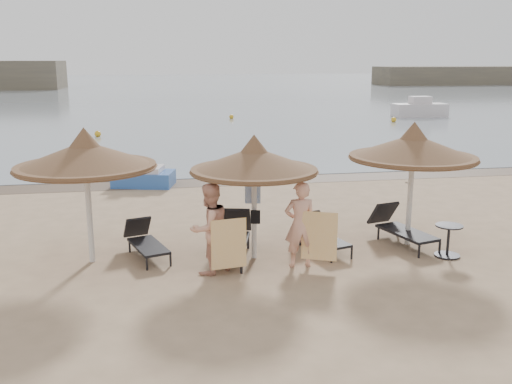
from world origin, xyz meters
TOP-DOWN VIEW (x-y plane):
  - ground at (0.00, 0.00)m, footprint 160.00×160.00m
  - sea at (0.00, 80.00)m, footprint 200.00×140.00m
  - wet_sand_strip at (0.00, 9.40)m, footprint 200.00×1.60m
  - palapa_left at (-3.22, 1.60)m, footprint 2.97×2.97m
  - palapa_center at (0.32, 1.24)m, footprint 2.79×2.79m
  - palapa_right at (4.09, 1.55)m, footprint 2.96×2.96m
  - lounger_far_left at (-2.07, 1.83)m, footprint 1.08×1.82m
  - lounger_near_left at (-0.13, 1.53)m, footprint 1.20×2.22m
  - lounger_near_right at (1.91, 1.62)m, footprint 1.06×1.86m
  - lounger_far_right at (3.94, 1.69)m, footprint 1.14×2.07m
  - side_table at (4.61, 0.58)m, footprint 0.60×0.60m
  - person_left at (-0.73, 0.51)m, footprint 1.21×1.11m
  - person_right at (1.19, 0.56)m, footprint 1.01×0.67m
  - towel_left at (-0.38, 0.16)m, footprint 0.73×0.14m
  - towel_right at (1.54, 0.31)m, footprint 0.69×0.33m
  - bag_patterned at (0.32, 1.42)m, footprint 0.36×0.18m
  - bag_dark at (0.32, 1.08)m, footprint 0.22×0.12m
  - pedal_boat at (-2.25, 9.17)m, footprint 2.26×1.65m
  - buoy_left at (-5.00, 22.50)m, footprint 0.36×0.36m
  - buoy_mid at (3.74, 30.94)m, footprint 0.33×0.33m
  - buoy_right at (13.93, 22.00)m, footprint 0.33×0.33m
  - buoy_extra at (14.56, 26.78)m, footprint 0.37×0.37m

SIDE VIEW (x-z plane):
  - ground at x=0.00m, z-range 0.00..0.00m
  - wet_sand_strip at x=0.00m, z-range 0.00..0.01m
  - sea at x=0.00m, z-range 0.00..0.03m
  - buoy_mid at x=3.74m, z-range 0.00..0.33m
  - buoy_right at x=13.93m, z-range 0.00..0.33m
  - buoy_left at x=-5.00m, z-range 0.00..0.36m
  - buoy_extra at x=14.56m, z-range 0.00..0.37m
  - side_table at x=4.61m, z-range -0.02..0.71m
  - lounger_far_left at x=-2.07m, z-range -0.04..0.74m
  - pedal_boat at x=-2.25m, z-range -0.12..0.82m
  - lounger_near_right at x=1.91m, z-range -0.04..0.75m
  - lounger_far_right at x=3.94m, z-range -0.04..0.84m
  - lounger_near_left at x=-0.13m, z-range -0.05..0.90m
  - towel_left at x=-0.38m, z-range 0.20..1.23m
  - towel_right at x=1.54m, z-range 0.20..1.25m
  - bag_dark at x=0.32m, z-range 0.84..1.13m
  - person_right at x=1.19m, z-range 0.00..2.15m
  - person_left at x=-0.73m, z-range 0.00..2.20m
  - bag_patterned at x=0.32m, z-range 1.22..1.65m
  - palapa_center at x=0.32m, z-range 0.82..3.59m
  - palapa_right at x=4.09m, z-range 0.87..3.81m
  - palapa_left at x=-3.22m, z-range 0.87..3.82m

